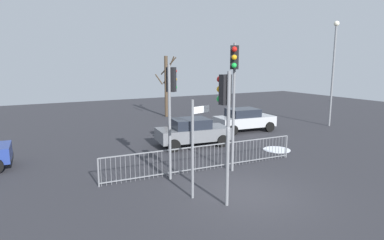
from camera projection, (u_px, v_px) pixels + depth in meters
The scene contains 11 objects.
ground_plane at pixel (245, 193), 11.09m from camera, with size 60.00×60.00×0.00m, color #2D2D33.
traffic_light_mid_left at pixel (234, 79), 12.61m from camera, with size 0.45×0.49×5.14m.
traffic_light_foreground_left at pixel (171, 96), 12.03m from camera, with size 0.48×0.45×4.33m.
traffic_light_rear_right at pixel (225, 108), 9.75m from camera, with size 0.34×0.57×4.15m.
direction_sign_post at pixel (194, 144), 10.44m from camera, with size 0.77×0.26×3.25m.
pedestrian_guard_railing at pixel (205, 157), 13.36m from camera, with size 8.60×0.48×1.07m.
car_silver_far at pixel (244, 119), 21.05m from camera, with size 3.93×2.21×1.47m.
car_grey_trailing at pixel (192, 132), 17.34m from camera, with size 3.97×2.29×1.47m.
street_lamp at pixel (334, 63), 22.12m from camera, with size 0.36×0.36×7.13m.
bare_tree_left at pixel (166, 85), 26.38m from camera, with size 1.68×1.65×4.92m.
snow_patch_kerb at pixel (277, 150), 16.61m from camera, with size 1.37×1.37×0.01m, color white.
Camera 1 is at (-6.50, -8.42, 4.40)m, focal length 30.44 mm.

